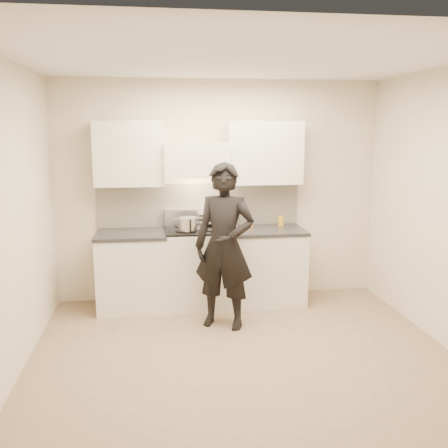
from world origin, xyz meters
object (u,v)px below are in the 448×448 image
object	(u,v)px
person	(224,246)
stove	(198,267)
counter_right	(265,265)
wok	(212,217)
utensil_crock	(233,218)

from	to	relation	value
person	stove	bearing A→B (deg)	132.46
counter_right	stove	bearing A→B (deg)	-180.00
stove	wok	size ratio (longest dim) A/B	2.00
stove	person	xyz separation A→B (m)	(0.22, -0.70, 0.41)
wok	utensil_crock	size ratio (longest dim) A/B	1.34
stove	utensil_crock	bearing A→B (deg)	24.06
wok	stove	bearing A→B (deg)	-148.29
counter_right	person	bearing A→B (deg)	-130.86
counter_right	wok	bearing A→B (deg)	169.84
wok	person	size ratio (longest dim) A/B	0.27
counter_right	utensil_crock	world-z (taller)	utensil_crock
stove	utensil_crock	world-z (taller)	utensil_crock
utensil_crock	person	world-z (taller)	person
wok	utensil_crock	world-z (taller)	utensil_crock
utensil_crock	person	xyz separation A→B (m)	(-0.23, -0.90, -0.14)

